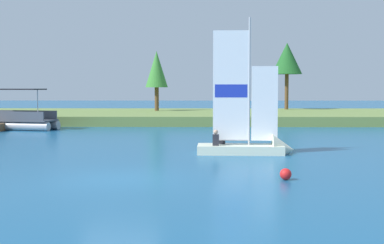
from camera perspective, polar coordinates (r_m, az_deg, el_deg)
name	(u,v)px	position (r m, az deg, el deg)	size (l,w,h in m)	color
ground_plane	(119,179)	(17.29, -7.78, -6.11)	(200.00, 200.00, 0.00)	#195684
shore_bank	(171,116)	(47.37, -2.30, 0.64)	(80.00, 15.89, 0.75)	olive
shoreline_tree_midleft	(157,70)	(49.82, -3.81, 5.60)	(2.09, 2.09, 5.55)	brown
shoreline_tree_centre	(287,59)	(53.53, 10.13, 6.66)	(2.98, 2.98, 6.56)	brown
sailboat	(257,144)	(23.75, 6.96, -2.33)	(4.30, 1.65, 6.48)	silver
pontoon_boat	(15,120)	(39.03, -18.42, 0.19)	(6.16, 3.22, 2.84)	#B2B2B7
channel_buoy	(286,174)	(17.27, 9.99, -5.52)	(0.37, 0.37, 0.37)	red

